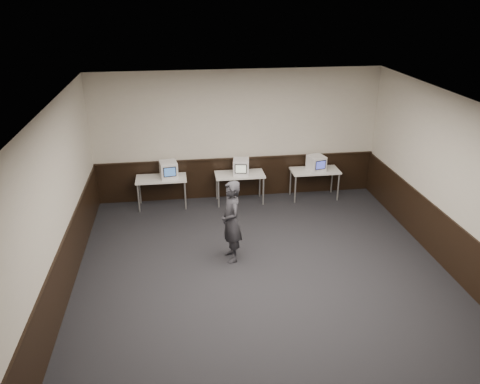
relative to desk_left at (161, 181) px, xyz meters
name	(u,v)px	position (x,y,z in m)	size (l,w,h in m)	color
floor	(267,284)	(1.90, -3.60, -0.68)	(8.00, 8.00, 0.00)	black
ceiling	(272,110)	(1.90, -3.60, 2.52)	(8.00, 8.00, 0.00)	white
back_wall	(237,136)	(1.90, 0.40, 0.92)	(7.00, 7.00, 0.00)	beige
left_wall	(51,218)	(-1.60, -3.60, 0.92)	(8.00, 8.00, 0.00)	beige
right_wall	(464,193)	(5.40, -3.60, 0.92)	(8.00, 8.00, 0.00)	beige
wainscot_back	(238,177)	(1.90, 0.38, -0.18)	(6.98, 0.04, 1.00)	black
wainscot_left	(63,276)	(-1.58, -3.60, -0.18)	(0.04, 7.98, 1.00)	black
wainscot_right	(451,247)	(5.38, -3.60, -0.18)	(0.04, 7.98, 1.00)	black
wainscot_rail	(238,158)	(1.90, 0.36, 0.34)	(6.98, 0.06, 0.04)	black
desk_left	(161,181)	(0.00, 0.00, 0.00)	(1.20, 0.60, 0.75)	white
desk_center	(240,176)	(1.90, 0.00, 0.00)	(1.20, 0.60, 0.75)	white
desk_right	(315,173)	(3.80, 0.00, 0.00)	(1.20, 0.60, 0.75)	white
emac_left	(169,170)	(0.19, -0.01, 0.27)	(0.46, 0.48, 0.40)	white
emac_center	(241,167)	(1.93, -0.02, 0.26)	(0.44, 0.46, 0.38)	white
emac_right	(316,163)	(3.81, -0.03, 0.26)	(0.47, 0.48, 0.38)	white
person	(231,222)	(1.37, -2.63, 0.14)	(0.60, 0.39, 1.64)	#29282E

